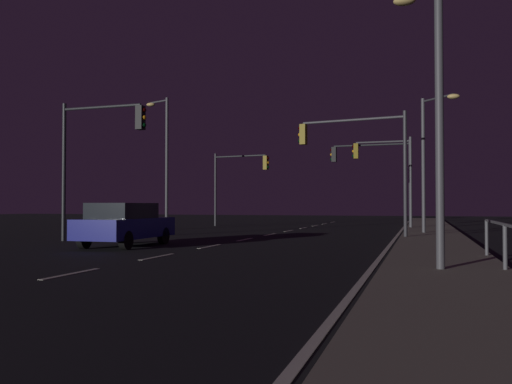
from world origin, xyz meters
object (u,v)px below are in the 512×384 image
(traffic_light_far_center, at_px, (374,165))
(traffic_light_mid_right, at_px, (239,174))
(street_lamp_far_end, at_px, (164,152))
(traffic_light_overhead_east, at_px, (356,149))
(street_lamp_median, at_px, (431,80))
(street_lamp_mid_block, at_px, (429,150))
(car, at_px, (125,224))
(traffic_light_near_left, at_px, (385,164))
(traffic_light_far_left, at_px, (97,143))

(traffic_light_far_center, relative_size, traffic_light_mid_right, 1.04)
(street_lamp_far_end, bearing_deg, traffic_light_overhead_east, -22.89)
(street_lamp_median, distance_m, street_lamp_mid_block, 14.97)
(car, xyz_separation_m, street_lamp_far_end, (-4.68, 12.24, 3.91))
(car, relative_size, street_lamp_far_end, 0.55)
(street_lamp_median, bearing_deg, traffic_light_far_center, 98.05)
(street_lamp_median, distance_m, street_lamp_far_end, 22.69)
(car, xyz_separation_m, traffic_light_mid_right, (-1.95, 18.27, 2.83))
(street_lamp_far_end, bearing_deg, car, -69.09)
(traffic_light_near_left, bearing_deg, car, -115.80)
(car, height_order, traffic_light_far_center, traffic_light_far_center)
(traffic_light_overhead_east, xyz_separation_m, street_lamp_far_end, (-12.12, 5.12, 0.71))
(car, bearing_deg, traffic_light_mid_right, 96.10)
(traffic_light_far_left, height_order, street_lamp_median, street_lamp_median)
(traffic_light_far_left, bearing_deg, traffic_light_far_center, 56.93)
(car, height_order, traffic_light_far_left, traffic_light_far_left)
(car, height_order, traffic_light_near_left, traffic_light_near_left)
(traffic_light_mid_right, bearing_deg, street_lamp_mid_block, -32.33)
(car, bearing_deg, street_lamp_mid_block, 44.16)
(traffic_light_far_center, height_order, street_lamp_median, street_lamp_median)
(traffic_light_near_left, bearing_deg, traffic_light_mid_right, 171.64)
(traffic_light_mid_right, relative_size, traffic_light_overhead_east, 0.95)
(street_lamp_far_end, bearing_deg, street_lamp_median, -48.12)
(traffic_light_near_left, relative_size, traffic_light_far_center, 1.03)
(traffic_light_overhead_east, bearing_deg, street_lamp_mid_block, 45.20)
(traffic_light_overhead_east, distance_m, street_lamp_median, 12.15)
(car, relative_size, traffic_light_overhead_east, 0.82)
(traffic_light_overhead_east, bearing_deg, street_lamp_median, -75.61)
(traffic_light_near_left, distance_m, traffic_light_far_center, 0.72)
(traffic_light_far_center, height_order, street_lamp_mid_block, street_lamp_mid_block)
(traffic_light_near_left, height_order, street_lamp_median, street_lamp_median)
(traffic_light_far_center, height_order, traffic_light_overhead_east, traffic_light_overhead_east)
(traffic_light_far_left, height_order, street_lamp_mid_block, street_lamp_mid_block)
(traffic_light_far_center, bearing_deg, street_lamp_median, -81.95)
(traffic_light_far_center, bearing_deg, car, -113.62)
(car, distance_m, street_lamp_mid_block, 15.18)
(traffic_light_near_left, bearing_deg, street_lamp_mid_block, -68.87)
(traffic_light_near_left, bearing_deg, street_lamp_far_end, -160.41)
(street_lamp_median, relative_size, street_lamp_far_end, 0.85)
(car, height_order, traffic_light_overhead_east, traffic_light_overhead_east)
(traffic_light_far_left, relative_size, traffic_light_far_center, 1.07)
(street_lamp_mid_block, bearing_deg, traffic_light_far_center, 115.79)
(traffic_light_far_center, distance_m, traffic_light_mid_right, 9.46)
(street_lamp_far_end, bearing_deg, traffic_light_far_left, -77.72)
(street_lamp_mid_block, bearing_deg, street_lamp_far_end, 172.83)
(traffic_light_mid_right, bearing_deg, traffic_light_far_left, -91.62)
(traffic_light_mid_right, bearing_deg, street_lamp_far_end, -114.30)
(traffic_light_far_left, distance_m, street_lamp_median, 14.44)
(street_lamp_mid_block, bearing_deg, traffic_light_mid_right, 147.67)
(traffic_light_far_center, bearing_deg, traffic_light_overhead_east, -89.79)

